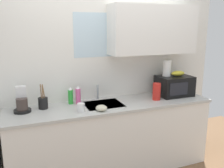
% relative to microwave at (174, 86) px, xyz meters
% --- Properties ---
extents(kitchen_wall_assembly, '(3.32, 0.42, 2.50)m').
position_rel_microwave_xyz_m(kitchen_wall_assembly, '(-0.81, 0.26, 0.34)').
color(kitchen_wall_assembly, white).
rests_on(kitchen_wall_assembly, ground).
extents(counter_unit, '(2.55, 0.63, 0.90)m').
position_rel_microwave_xyz_m(counter_unit, '(-0.94, -0.05, -0.58)').
color(counter_unit, white).
rests_on(counter_unit, ground).
extents(sink_faucet, '(0.03, 0.03, 0.19)m').
position_rel_microwave_xyz_m(sink_faucet, '(-1.05, 0.19, -0.04)').
color(sink_faucet, '#B2B5BA').
rests_on(sink_faucet, counter_unit).
extents(microwave, '(0.46, 0.35, 0.27)m').
position_rel_microwave_xyz_m(microwave, '(0.00, 0.00, 0.00)').
color(microwave, black).
rests_on(microwave, counter_unit).
extents(banana_bunch, '(0.20, 0.11, 0.07)m').
position_rel_microwave_xyz_m(banana_bunch, '(0.05, 0.00, 0.17)').
color(banana_bunch, gold).
rests_on(banana_bunch, microwave).
extents(paper_towel_roll, '(0.11, 0.11, 0.22)m').
position_rel_microwave_xyz_m(paper_towel_roll, '(-0.10, 0.05, 0.24)').
color(paper_towel_roll, white).
rests_on(paper_towel_roll, microwave).
extents(coffee_maker, '(0.19, 0.21, 0.28)m').
position_rel_microwave_xyz_m(coffee_maker, '(-1.98, 0.06, -0.03)').
color(coffee_maker, black).
rests_on(coffee_maker, counter_unit).
extents(dish_soap_bottle_pink, '(0.06, 0.06, 0.23)m').
position_rel_microwave_xyz_m(dish_soap_bottle_pink, '(-1.33, 0.11, -0.03)').
color(dish_soap_bottle_pink, '#E55999').
rests_on(dish_soap_bottle_pink, counter_unit).
extents(dish_soap_bottle_green, '(0.06, 0.06, 0.21)m').
position_rel_microwave_xyz_m(dish_soap_bottle_green, '(-1.42, 0.14, -0.04)').
color(dish_soap_bottle_green, green).
rests_on(dish_soap_bottle_green, counter_unit).
extents(cereal_canister, '(0.10, 0.10, 0.22)m').
position_rel_microwave_xyz_m(cereal_canister, '(-0.34, -0.10, -0.03)').
color(cereal_canister, red).
rests_on(cereal_canister, counter_unit).
extents(mug_white, '(0.08, 0.08, 0.09)m').
position_rel_microwave_xyz_m(mug_white, '(-1.37, -0.19, -0.09)').
color(mug_white, white).
rests_on(mug_white, counter_unit).
extents(utensil_crock, '(0.11, 0.11, 0.29)m').
position_rel_microwave_xyz_m(utensil_crock, '(-1.75, 0.07, -0.06)').
color(utensil_crock, black).
rests_on(utensil_crock, counter_unit).
extents(small_bowl, '(0.13, 0.13, 0.06)m').
position_rel_microwave_xyz_m(small_bowl, '(-1.15, -0.25, -0.10)').
color(small_bowl, beige).
rests_on(small_bowl, counter_unit).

